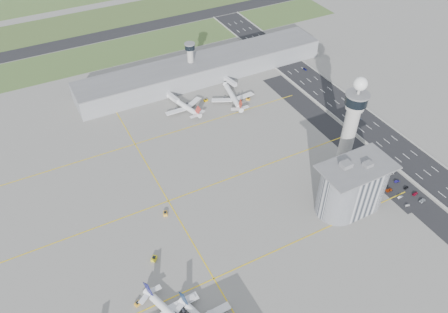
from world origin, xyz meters
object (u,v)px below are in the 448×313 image
airplane_far_b (233,94)px  tug_5 (248,99)px  car_lot_3 (385,185)px  car_lot_7 (415,194)px  control_tower (352,121)px  airplane_near_b (172,313)px  tug_2 (154,258)px  car_lot_0 (408,205)px  tug_3 (165,213)px  car_lot_10 (392,173)px  jet_bridge_far_1 (225,79)px  car_lot_9 (397,181)px  car_lot_6 (422,200)px  car_hw_4 (253,43)px  admin_building (352,187)px  car_lot_11 (377,164)px  secondary_tower (190,58)px  tug_4 (206,100)px  airplane_far_a (183,103)px  car_lot_2 (389,190)px  car_lot_1 (400,197)px  car_hw_2 (305,69)px  car_lot_8 (406,188)px  car_lot_4 (376,177)px  car_lot_5 (370,170)px  jet_bridge_far_0 (168,95)px  tug_0 (138,303)px

airplane_far_b → tug_5: airplane_far_b is taller
car_lot_3 → car_lot_7: size_ratio=1.02×
control_tower → airplane_far_b: 106.12m
car_lot_3 → airplane_near_b: bearing=103.8°
tug_2 → control_tower: bearing=-131.1°
tug_2 → car_lot_0: size_ratio=1.08×
tug_3 → car_lot_10: (139.60, -35.14, -0.36)m
jet_bridge_far_1 → car_lot_9: 158.21m
tug_3 → car_lot_9: (137.32, -42.18, -0.38)m
car_lot_6 → car_hw_4: 220.99m
airplane_near_b → tug_5: size_ratio=13.14×
control_tower → admin_building: bearing=-123.7°
car_lot_6 → airplane_far_b: bearing=10.2°
car_lot_10 → car_lot_11: 10.99m
secondary_tower → car_lot_11: size_ratio=7.38×
tug_4 → car_lot_7: size_ratio=0.67×
airplane_far_a → control_tower: bearing=-163.8°
car_lot_2 → car_lot_1: bearing=-162.0°
jet_bridge_far_1 → car_hw_2: jet_bridge_far_1 is taller
car_hw_2 → car_hw_4: bearing=99.4°
airplane_near_b → car_lot_8: size_ratio=10.96×
airplane_near_b → car_lot_10: 162.89m
car_lot_6 → tug_3: bearing=58.2°
jet_bridge_far_1 → car_lot_2: jet_bridge_far_1 is taller
airplane_far_a → car_lot_1: bearing=-167.6°
tug_3 → car_lot_0: tug_3 is taller
control_tower → car_lot_9: control_tower is taller
car_hw_2 → tug_2: bearing=-150.5°
car_lot_3 → car_lot_4: bearing=3.9°
airplane_near_b → car_hw_2: size_ratio=9.68×
car_lot_3 → car_lot_5: bearing=1.1°
airplane_far_a → car_lot_4: bearing=-164.3°
airplane_far_b → car_lot_5: size_ratio=10.28×
tug_4 → car_lot_9: size_ratio=0.80×
car_lot_2 → car_lot_9: car_lot_2 is taller
car_lot_3 → car_lot_10: (11.39, 6.39, -0.02)m
tug_4 → car_lot_11: (65.85, -118.05, -0.22)m
car_lot_7 → car_lot_11: car_lot_11 is taller
control_tower → jet_bridge_far_1: (-20.00, 124.00, -32.19)m
car_lot_4 → car_lot_11: (8.74, 9.02, 0.04)m
secondary_tower → airplane_near_b: size_ratio=0.84×
car_lot_1 → car_lot_8: size_ratio=1.08×
jet_bridge_far_0 → car_lot_10: jet_bridge_far_0 is taller
car_lot_4 → tug_0: bearing=101.9°
airplane_far_b → car_lot_8: 142.56m
tug_2 → car_lot_5: 146.41m
secondary_tower → car_lot_11: 166.29m
airplane_near_b → tug_3: bearing=141.7°
car_lot_1 → car_hw_4: (23.39, 212.19, -0.03)m
tug_5 → car_lot_1: 135.80m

